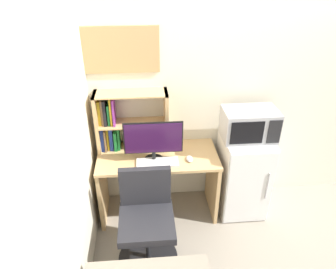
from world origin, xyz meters
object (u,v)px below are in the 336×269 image
object	(u,v)px
hutch_bookshelf	(121,121)
computer_mouse	(190,159)
keyboard	(158,163)
monitor	(153,140)
wall_corkboard	(119,50)
microwave	(249,124)
desk_chair	(147,225)
mini_fridge	(242,174)

from	to	relation	value
hutch_bookshelf	computer_mouse	distance (m)	0.77
hutch_bookshelf	computer_mouse	world-z (taller)	hutch_bookshelf
computer_mouse	keyboard	bearing A→B (deg)	-174.84
monitor	wall_corkboard	xyz separation A→B (m)	(-0.28, 0.35, 0.75)
hutch_bookshelf	microwave	world-z (taller)	hutch_bookshelf
keyboard	wall_corkboard	distance (m)	1.10
keyboard	desk_chair	xyz separation A→B (m)	(-0.13, -0.44, -0.35)
monitor	keyboard	bearing A→B (deg)	-61.84
keyboard	microwave	distance (m)	0.96
monitor	wall_corkboard	bearing A→B (deg)	128.37
hutch_bookshelf	wall_corkboard	distance (m)	0.68
wall_corkboard	hutch_bookshelf	bearing A→B (deg)	-106.70
monitor	microwave	distance (m)	0.94
hutch_bookshelf	monitor	distance (m)	0.40
microwave	desk_chair	bearing A→B (deg)	-150.21
monitor	wall_corkboard	size ratio (longest dim) A/B	0.76
mini_fridge	desk_chair	distance (m)	1.18
computer_mouse	hutch_bookshelf	bearing A→B (deg)	156.25
mini_fridge	desk_chair	size ratio (longest dim) A/B	1.01
monitor	keyboard	distance (m)	0.23
wall_corkboard	keyboard	bearing A→B (deg)	-52.97
wall_corkboard	desk_chair	bearing A→B (deg)	-77.90
keyboard	mini_fridge	distance (m)	0.96
monitor	mini_fridge	bearing A→B (deg)	5.02
monitor	desk_chair	bearing A→B (deg)	-100.54
hutch_bookshelf	wall_corkboard	size ratio (longest dim) A/B	0.97
monitor	microwave	size ratio (longest dim) A/B	1.08
keyboard	microwave	world-z (taller)	microwave
keyboard	computer_mouse	distance (m)	0.31
desk_chair	wall_corkboard	xyz separation A→B (m)	(-0.18, 0.85, 1.32)
desk_chair	monitor	bearing A→B (deg)	79.46
computer_mouse	desk_chair	distance (m)	0.74
wall_corkboard	monitor	bearing A→B (deg)	-51.63
hutch_bookshelf	monitor	size ratio (longest dim) A/B	1.27
mini_fridge	microwave	distance (m)	0.59
keyboard	computer_mouse	world-z (taller)	computer_mouse
mini_fridge	microwave	world-z (taller)	microwave
microwave	wall_corkboard	xyz separation A→B (m)	(-1.21, 0.26, 0.67)
mini_fridge	wall_corkboard	bearing A→B (deg)	167.55
hutch_bookshelf	mini_fridge	bearing A→B (deg)	-7.91
hutch_bookshelf	mini_fridge	size ratio (longest dim) A/B	0.80
computer_mouse	mini_fridge	world-z (taller)	mini_fridge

